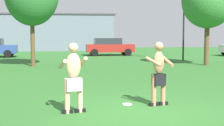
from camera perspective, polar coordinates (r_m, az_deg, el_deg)
The scene contains 8 objects.
ground_plane at distance 8.45m, azimuth 5.59°, elevation -8.18°, with size 80.00×80.00×0.00m, color #2D6628.
player_near at distance 8.10m, azimuth -6.66°, elevation -2.21°, with size 0.73×0.69×1.72m.
player_in_black at distance 8.96m, azimuth 8.07°, elevation -1.59°, with size 0.69×0.69×1.72m.
frisbee at distance 9.12m, azimuth 2.61°, elevation -7.10°, with size 0.27×0.27×0.03m, color white.
car_red_near_post at distance 30.25m, azimuth -0.46°, elevation 2.89°, with size 4.37×2.18×1.58m.
lamp_post at distance 25.06m, azimuth 12.27°, elevation 8.54°, with size 0.60×0.24×5.77m.
outbuilding_behind_lot at distance 40.42m, azimuth -9.80°, elevation 5.23°, with size 14.20×4.95×4.30m.
tree_left_field at distance 21.45m, azimuth 16.15°, elevation 10.26°, with size 3.18×3.18×5.69m.
Camera 1 is at (-1.70, -8.05, 1.92)m, focal length 53.11 mm.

